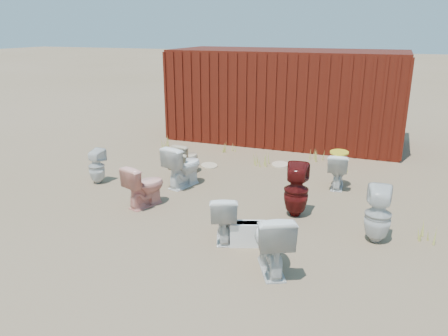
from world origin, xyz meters
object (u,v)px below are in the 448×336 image
(toilet_back_beige_left, at_px, (180,167))
(toilet_back_beige_right, at_px, (187,158))
(toilet_back_a, at_px, (97,166))
(toilet_front_maroon, at_px, (296,190))
(toilet_front_e, at_px, (271,241))
(loose_tank, at_px, (248,234))
(toilet_back_yellowlid, at_px, (338,170))
(shipping_container, at_px, (286,96))
(toilet_front_a, at_px, (183,166))
(toilet_front_pink, at_px, (145,185))
(toilet_front_c, at_px, (224,217))
(toilet_back_e, at_px, (378,215))

(toilet_back_beige_left, height_order, toilet_back_beige_right, toilet_back_beige_right)
(toilet_back_a, bearing_deg, toilet_front_maroon, -179.11)
(toilet_front_maroon, distance_m, toilet_front_e, 1.79)
(loose_tank, bearing_deg, toilet_back_yellowlid, 53.30)
(shipping_container, bearing_deg, toilet_back_yellowlid, -60.93)
(toilet_front_a, relative_size, toilet_back_beige_right, 1.25)
(toilet_back_yellowlid, bearing_deg, toilet_back_beige_left, 12.62)
(shipping_container, xyz_separation_m, toilet_front_a, (-0.94, -4.35, -0.79))
(toilet_back_beige_right, bearing_deg, shipping_container, -100.31)
(toilet_front_e, bearing_deg, toilet_front_a, -71.50)
(shipping_container, height_order, toilet_front_maroon, shipping_container)
(toilet_back_beige_right, bearing_deg, toilet_front_e, 139.16)
(shipping_container, relative_size, toilet_back_beige_right, 9.10)
(toilet_front_maroon, xyz_separation_m, loose_tank, (-0.41, -1.26, -0.27))
(toilet_back_yellowlid, relative_size, loose_tank, 1.38)
(toilet_front_pink, bearing_deg, toilet_back_beige_left, -71.09)
(toilet_front_pink, bearing_deg, loose_tank, -179.12)
(toilet_back_beige_right, height_order, loose_tank, toilet_back_beige_right)
(toilet_back_a, height_order, toilet_back_beige_right, toilet_back_a)
(toilet_front_maroon, xyz_separation_m, toilet_back_beige_left, (-2.49, 0.76, -0.12))
(loose_tank, bearing_deg, toilet_back_a, 138.97)
(toilet_front_pink, distance_m, toilet_back_a, 1.63)
(toilet_front_c, bearing_deg, toilet_back_beige_right, -75.40)
(toilet_back_beige_right, xyz_separation_m, toilet_back_yellowlid, (3.08, 0.29, 0.01))
(toilet_front_a, relative_size, toilet_back_yellowlid, 1.19)
(toilet_front_a, relative_size, toilet_front_pink, 1.11)
(toilet_back_yellowlid, height_order, toilet_back_e, toilet_back_e)
(toilet_front_e, height_order, toilet_back_a, toilet_front_e)
(toilet_back_beige_left, relative_size, toilet_back_yellowlid, 0.95)
(toilet_back_a, bearing_deg, toilet_front_c, 160.30)
(toilet_front_maroon, relative_size, toilet_back_a, 1.28)
(toilet_back_beige_left, relative_size, toilet_back_beige_right, 0.99)
(toilet_front_maroon, xyz_separation_m, toilet_back_e, (1.29, -0.47, -0.02))
(toilet_front_maroon, bearing_deg, toilet_front_e, 86.88)
(toilet_back_e, bearing_deg, shipping_container, -68.02)
(toilet_front_c, xyz_separation_m, toilet_back_beige_right, (-1.82, 2.52, -0.02))
(toilet_front_pink, xyz_separation_m, toilet_front_e, (2.59, -1.26, 0.04))
(toilet_back_yellowlid, bearing_deg, toilet_back_e, 107.93)
(toilet_front_a, xyz_separation_m, toilet_front_maroon, (2.34, -0.61, 0.03))
(toilet_front_c, xyz_separation_m, toilet_back_beige_left, (-1.69, 1.95, -0.02))
(toilet_front_pink, distance_m, toilet_front_maroon, 2.57)
(toilet_front_c, distance_m, loose_tank, 0.43)
(toilet_back_beige_left, relative_size, loose_tank, 1.30)
(toilet_front_c, xyz_separation_m, toilet_front_e, (0.87, -0.59, 0.06))
(toilet_back_a, distance_m, toilet_back_beige_left, 1.64)
(toilet_front_maroon, xyz_separation_m, toilet_back_yellowlid, (0.46, 1.61, -0.10))
(toilet_back_a, relative_size, toilet_back_beige_left, 1.06)
(toilet_front_pink, height_order, toilet_back_e, toilet_back_e)
(toilet_front_a, height_order, loose_tank, toilet_front_a)
(shipping_container, height_order, loose_tank, shipping_container)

